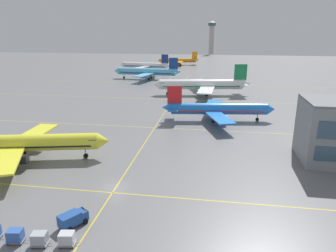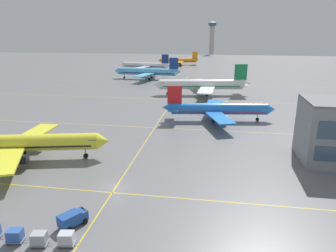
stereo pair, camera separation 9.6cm
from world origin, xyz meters
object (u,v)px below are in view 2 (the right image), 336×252
airliner_far_left_stand (148,72)px  baggage_cart_row_fifth (66,239)px  airliner_distant_taxiway (179,60)px  airliner_third_row (203,85)px  airliner_far_right_stand (145,65)px  baggage_cart_row_fourth (39,239)px  airliner_front_gate (24,143)px  airliner_second_row (218,109)px  service_truck_red_van (73,218)px  baggage_cart_row_middle (15,236)px  control_tower (212,35)px

airliner_far_left_stand → baggage_cart_row_fifth: size_ratio=13.61×
airliner_distant_taxiway → baggage_cart_row_fifth: size_ratio=11.35×
airliner_third_row → airliner_far_right_stand: 83.28m
airliner_third_row → baggage_cart_row_fourth: bearing=-99.0°
airliner_front_gate → airliner_second_row: (40.78, 36.82, -0.14)m
airliner_second_row → service_truck_red_van: 61.17m
service_truck_red_van → baggage_cart_row_fourth: bearing=-116.8°
airliner_third_row → airliner_far_right_stand: (-41.44, 72.23, -0.60)m
airliner_second_row → baggage_cart_row_middle: size_ratio=12.13×
airliner_second_row → airliner_third_row: size_ratio=0.83×
airliner_far_left_stand → control_tower: (30.67, 185.90, 16.28)m
airliner_far_right_stand → control_tower: size_ratio=1.03×
airliner_front_gate → airliner_second_row: airliner_front_gate is taller
airliner_distant_taxiway → service_truck_red_van: bearing=-87.1°
service_truck_red_van → baggage_cart_row_fourth: (-2.45, -4.83, -0.17)m
baggage_cart_row_middle → baggage_cart_row_fifth: same height
airliner_far_left_stand → airliner_second_row: bearing=-63.3°
airliner_third_row → airliner_far_left_stand: airliner_third_row is taller
airliner_third_row → service_truck_red_van: 97.53m
airliner_third_row → service_truck_red_van: bearing=-98.0°
airliner_distant_taxiway → baggage_cart_row_middle: bearing=-88.8°
baggage_cart_row_middle → baggage_cart_row_fifth: 7.05m
airliner_far_right_stand → baggage_cart_row_middle: (21.95, -173.48, -2.82)m
airliner_front_gate → service_truck_red_van: airliner_front_gate is taller
airliner_front_gate → baggage_cart_row_fifth: airliner_front_gate is taller
baggage_cart_row_middle → airliner_distant_taxiway: bearing=91.2°
baggage_cart_row_fifth → service_truck_red_van: bearing=104.2°
baggage_cart_row_middle → control_tower: 327.09m
airliner_third_row → airliner_distant_taxiway: (-24.02, 112.80, -0.98)m
airliner_third_row → control_tower: 225.36m
baggage_cart_row_fifth → airliner_far_left_stand: bearing=98.2°
airliner_third_row → baggage_cart_row_fifth: (-12.45, -100.78, -3.42)m
airliner_distant_taxiway → baggage_cart_row_fifth: 213.91m
airliner_third_row → baggage_cart_row_fourth: airliner_third_row is taller
airliner_front_gate → airliner_second_row: size_ratio=1.03×
airliner_far_left_stand → baggage_cart_row_middle: airliner_far_left_stand is taller
baggage_cart_row_middle → airliner_front_gate: bearing=119.9°
airliner_front_gate → airliner_distant_taxiway: size_ratio=1.10×
airliner_third_row → airliner_far_left_stand: (-32.50, 38.88, -0.31)m
airliner_far_left_stand → airliner_far_right_stand: (-8.94, 33.35, -0.29)m
airliner_second_row → service_truck_red_van: bearing=-109.2°
airliner_far_left_stand → service_truck_red_van: (18.97, -135.41, -2.94)m
control_tower → baggage_cart_row_fourth: bearing=-92.5°
baggage_cart_row_fifth → airliner_distant_taxiway: bearing=93.1°
airliner_third_row → baggage_cart_row_middle: (-19.49, -101.25, -3.42)m
airliner_far_left_stand → airliner_third_row: bearing=-50.1°
airliner_far_right_stand → baggage_cart_row_fourth: (25.47, -173.59, -2.82)m
baggage_cart_row_middle → baggage_cart_row_fifth: bearing=3.8°
airliner_far_left_stand → airliner_distant_taxiway: airliner_far_left_stand is taller
airliner_front_gate → airliner_distant_taxiway: (10.18, 188.43, -0.37)m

